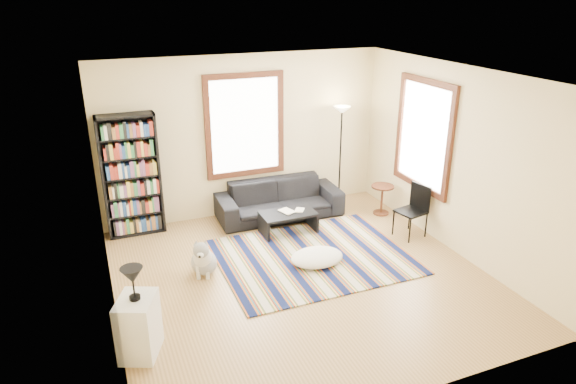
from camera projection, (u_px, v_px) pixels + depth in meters
name	position (u px, v px, depth m)	size (l,w,h in m)	color
floor	(301.00, 279.00, 7.26)	(5.00, 5.00, 0.10)	#A8814C
ceiling	(304.00, 72.00, 6.19)	(5.00, 5.00, 0.10)	white
wall_back	(244.00, 136.00, 8.92)	(5.00, 0.10, 2.80)	beige
wall_front	(418.00, 278.00, 4.53)	(5.00, 0.10, 2.80)	beige
wall_left	(97.00, 214.00, 5.84)	(0.10, 5.00, 2.80)	beige
wall_right	(459.00, 161.00, 7.62)	(0.10, 5.00, 2.80)	beige
window_back	(245.00, 126.00, 8.78)	(1.20, 0.06, 1.60)	white
window_right	(424.00, 135.00, 8.20)	(0.06, 1.20, 1.60)	white
rug	(313.00, 257.00, 7.76)	(2.79, 2.23, 0.02)	#0C143D
sofa	(279.00, 199.00, 9.05)	(2.18, 0.85, 0.64)	black
bookshelf	(131.00, 176.00, 8.18)	(0.90, 0.30, 2.00)	black
coffee_table	(288.00, 222.00, 8.49)	(0.90, 0.50, 0.36)	black
book_a	(282.00, 213.00, 8.38)	(0.25, 0.19, 0.02)	beige
book_b	(295.00, 210.00, 8.51)	(0.14, 0.19, 0.01)	beige
floor_cushion	(317.00, 257.00, 7.55)	(0.80, 0.60, 0.20)	silver
floor_lamp	(340.00, 157.00, 9.34)	(0.30, 0.30, 1.86)	black
side_table	(382.00, 200.00, 9.17)	(0.40, 0.40, 0.54)	#4D2713
folding_chair	(411.00, 212.00, 8.28)	(0.42, 0.40, 0.86)	black
white_cabinet	(139.00, 326.00, 5.60)	(0.38, 0.50, 0.70)	silver
table_lamp	(133.00, 284.00, 5.40)	(0.24, 0.24, 0.38)	black
dog	(203.00, 255.00, 7.23)	(0.41, 0.57, 0.57)	#ACACAC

